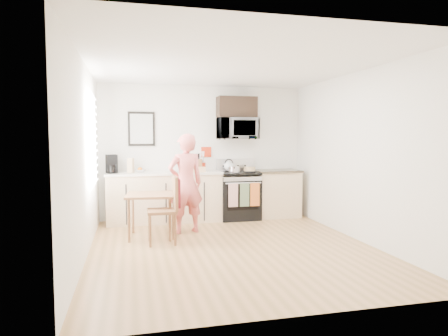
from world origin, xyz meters
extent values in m
plane|color=olive|center=(0.00, 0.00, 0.00)|extent=(4.60, 4.60, 0.00)
cube|color=white|center=(0.00, 2.30, 1.30)|extent=(4.00, 0.04, 2.60)
cube|color=white|center=(0.00, -2.30, 1.30)|extent=(4.00, 0.04, 2.60)
cube|color=white|center=(-2.00, 0.00, 1.30)|extent=(0.04, 4.60, 2.60)
cube|color=white|center=(2.00, 0.00, 1.30)|extent=(0.04, 4.60, 2.60)
cube|color=white|center=(0.00, 0.00, 2.60)|extent=(4.00, 4.60, 0.04)
cube|color=white|center=(-1.98, 0.80, 1.55)|extent=(0.02, 1.40, 1.50)
cube|color=white|center=(-1.97, 0.80, 1.55)|extent=(0.01, 1.30, 1.40)
cube|color=#D3B287|center=(-0.80, 2.00, 0.45)|extent=(2.10, 0.60, 0.90)
cube|color=beige|center=(-0.80, 2.00, 0.92)|extent=(2.14, 0.64, 0.04)
cube|color=#D3B287|center=(1.43, 2.00, 0.45)|extent=(0.84, 0.60, 0.90)
cube|color=black|center=(1.43, 2.00, 0.92)|extent=(0.88, 0.64, 0.04)
cube|color=black|center=(0.63, 1.97, 0.39)|extent=(0.76, 0.65, 0.77)
cube|color=black|center=(0.63, 1.66, 0.45)|extent=(0.61, 0.02, 0.45)
cube|color=silver|center=(0.63, 1.66, 0.78)|extent=(0.74, 0.02, 0.14)
cylinder|color=silver|center=(0.63, 1.61, 0.74)|extent=(0.68, 0.02, 0.02)
cube|color=black|center=(0.63, 1.97, 0.90)|extent=(0.76, 0.65, 0.04)
cube|color=silver|center=(0.63, 2.25, 1.04)|extent=(0.76, 0.08, 0.24)
cube|color=silver|center=(0.43, 1.61, 0.52)|extent=(0.18, 0.02, 0.44)
cube|color=#596D49|center=(0.65, 1.61, 0.52)|extent=(0.18, 0.02, 0.44)
cube|color=#C46D1D|center=(0.85, 1.61, 0.52)|extent=(0.18, 0.02, 0.44)
imported|color=silver|center=(0.63, 2.08, 1.76)|extent=(0.76, 0.51, 0.42)
cube|color=black|center=(0.63, 2.12, 2.18)|extent=(0.76, 0.35, 0.40)
cube|color=black|center=(-1.20, 2.28, 1.75)|extent=(0.50, 0.03, 0.65)
cube|color=#AFB5AB|center=(-1.20, 2.26, 1.75)|extent=(0.42, 0.01, 0.56)
cube|color=red|center=(0.05, 2.28, 1.30)|extent=(0.20, 0.02, 0.20)
imported|color=#DD3E3D|center=(-0.53, 1.07, 0.83)|extent=(0.67, 0.51, 1.65)
cube|color=brown|center=(-1.12, 0.89, 0.68)|extent=(0.74, 0.74, 0.04)
cylinder|color=brown|center=(-1.45, 0.62, 0.33)|extent=(0.04, 0.04, 0.66)
cylinder|color=brown|center=(-0.85, 0.55, 0.33)|extent=(0.04, 0.04, 0.66)
cylinder|color=brown|center=(-1.39, 1.22, 0.33)|extent=(0.04, 0.04, 0.66)
cylinder|color=brown|center=(-0.78, 1.16, 0.33)|extent=(0.04, 0.04, 0.66)
cube|color=brown|center=(-0.97, 0.45, 0.49)|extent=(0.43, 0.43, 0.04)
cube|color=brown|center=(-0.77, 0.45, 0.76)|extent=(0.05, 0.43, 0.51)
cube|color=maroon|center=(-0.74, 0.45, 0.77)|extent=(0.07, 0.38, 0.43)
cylinder|color=brown|center=(-1.15, 0.27, 0.23)|extent=(0.03, 0.03, 0.47)
cylinder|color=brown|center=(-0.79, 0.27, 0.23)|extent=(0.03, 0.03, 0.47)
cylinder|color=brown|center=(-1.15, 0.63, 0.23)|extent=(0.03, 0.03, 0.47)
cylinder|color=brown|center=(-0.79, 0.63, 0.23)|extent=(0.03, 0.03, 0.47)
cube|color=brown|center=(-0.14, 2.09, 1.06)|extent=(0.12, 0.16, 0.23)
cylinder|color=red|center=(-0.06, 2.11, 1.02)|extent=(0.13, 0.13, 0.16)
imported|color=silver|center=(-1.24, 2.09, 0.96)|extent=(0.22, 0.22, 0.05)
cube|color=tan|center=(-1.41, 2.02, 1.07)|extent=(0.13, 0.13, 0.27)
cube|color=black|center=(-1.75, 2.04, 1.11)|extent=(0.23, 0.26, 0.34)
cylinder|color=black|center=(-1.75, 1.93, 1.02)|extent=(0.13, 0.13, 0.13)
cube|color=tan|center=(-0.19, 1.83, 0.99)|extent=(0.29, 0.17, 0.10)
cylinder|color=black|center=(0.84, 1.92, 0.93)|extent=(0.27, 0.27, 0.01)
cylinder|color=tan|center=(0.84, 1.92, 0.98)|extent=(0.22, 0.22, 0.07)
sphere|color=silver|center=(0.47, 2.10, 1.02)|extent=(0.19, 0.19, 0.19)
cone|color=silver|center=(0.47, 2.10, 1.12)|extent=(0.06, 0.06, 0.06)
torus|color=black|center=(0.47, 2.10, 1.08)|extent=(0.17, 0.02, 0.17)
cylinder|color=silver|center=(0.52, 1.86, 0.98)|extent=(0.22, 0.22, 0.11)
cylinder|color=black|center=(0.48, 1.71, 1.02)|extent=(0.07, 0.19, 0.02)
camera|label=1|loc=(-1.42, -5.48, 1.58)|focal=32.00mm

